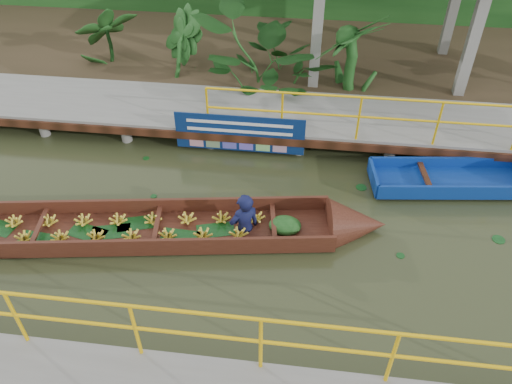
# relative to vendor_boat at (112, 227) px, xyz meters

# --- Properties ---
(ground) EXTENTS (80.00, 80.00, 0.00)m
(ground) POSITION_rel_vendor_boat_xyz_m (2.25, 0.35, -0.21)
(ground) COLOR #2A2F17
(ground) RESTS_ON ground
(land_strip) EXTENTS (30.00, 8.00, 0.45)m
(land_strip) POSITION_rel_vendor_boat_xyz_m (2.25, 7.85, 0.02)
(land_strip) COLOR #302818
(land_strip) RESTS_ON ground
(far_dock) EXTENTS (16.00, 2.06, 1.66)m
(far_dock) POSITION_rel_vendor_boat_xyz_m (2.27, 3.78, 0.27)
(far_dock) COLOR slate
(far_dock) RESTS_ON ground
(vendor_boat) EXTENTS (10.64, 2.59, 2.08)m
(vendor_boat) POSITION_rel_vendor_boat_xyz_m (0.00, 0.00, 0.00)
(vendor_boat) COLOR #39180F
(vendor_boat) RESTS_ON ground
(moored_blue_boat) EXTENTS (3.81, 1.38, 0.89)m
(moored_blue_boat) POSITION_rel_vendor_boat_xyz_m (7.28, 2.34, -0.05)
(moored_blue_boat) COLOR navy
(moored_blue_boat) RESTS_ON ground
(blue_banner) EXTENTS (2.85, 0.04, 0.89)m
(blue_banner) POSITION_rel_vendor_boat_xyz_m (1.94, 2.83, 0.35)
(blue_banner) COLOR navy
(blue_banner) RESTS_ON ground
(tropical_plants) EXTENTS (14.27, 1.27, 1.58)m
(tropical_plants) POSITION_rel_vendor_boat_xyz_m (4.11, 5.65, 1.03)
(tropical_plants) COLOR #144014
(tropical_plants) RESTS_ON ground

